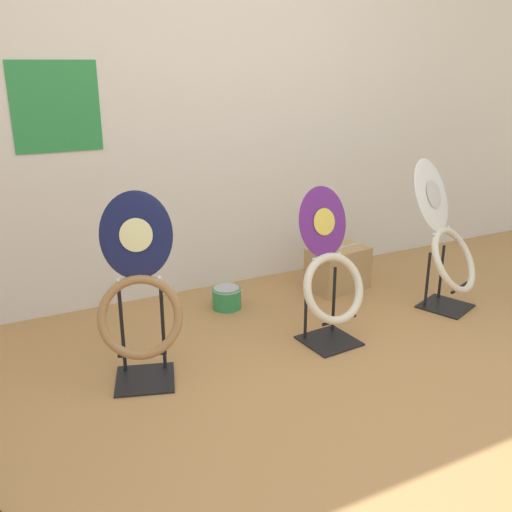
# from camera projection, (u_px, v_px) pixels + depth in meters

# --- Properties ---
(ground_plane) EXTENTS (14.00, 14.00, 0.00)m
(ground_plane) POSITION_uv_depth(u_px,v_px,m) (397.00, 442.00, 2.32)
(ground_plane) COLOR #B7844C
(wall_back) EXTENTS (8.00, 0.07, 2.60)m
(wall_back) POSITION_uv_depth(u_px,v_px,m) (204.00, 90.00, 3.54)
(wall_back) COLOR silver
(wall_back) RESTS_ON ground_plane
(toilet_seat_display_navy_moon) EXTENTS (0.44, 0.40, 0.91)m
(toilet_seat_display_navy_moon) POSITION_uv_depth(u_px,v_px,m) (139.00, 294.00, 2.65)
(toilet_seat_display_navy_moon) COLOR black
(toilet_seat_display_navy_moon) RESTS_ON ground_plane
(toilet_seat_display_purple_note) EXTENTS (0.40, 0.31, 0.85)m
(toilet_seat_display_purple_note) POSITION_uv_depth(u_px,v_px,m) (331.00, 278.00, 3.04)
(toilet_seat_display_purple_note) COLOR black
(toilet_seat_display_purple_note) RESTS_ON ground_plane
(toilet_seat_display_white_plain) EXTENTS (0.52, 0.53, 0.92)m
(toilet_seat_display_white_plain) POSITION_uv_depth(u_px,v_px,m) (445.00, 241.00, 3.49)
(toilet_seat_display_white_plain) COLOR black
(toilet_seat_display_white_plain) RESTS_ON ground_plane
(paint_can) EXTENTS (0.18, 0.18, 0.14)m
(paint_can) POSITION_uv_depth(u_px,v_px,m) (227.00, 297.00, 3.57)
(paint_can) COLOR #2D8E4C
(paint_can) RESTS_ON ground_plane
(storage_box) EXTENTS (0.42, 0.31, 0.29)m
(storage_box) POSITION_uv_depth(u_px,v_px,m) (338.00, 268.00, 3.85)
(storage_box) COLOR tan
(storage_box) RESTS_ON ground_plane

